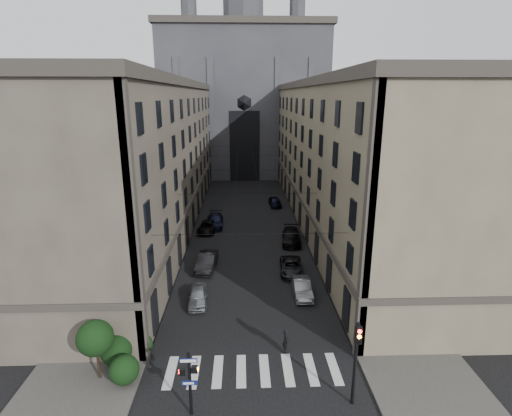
{
  "coord_description": "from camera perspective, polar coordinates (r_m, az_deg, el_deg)",
  "views": [
    {
      "loc": [
        -0.57,
        -16.73,
        17.02
      ],
      "look_at": [
        0.45,
        12.1,
        8.82
      ],
      "focal_mm": 28.0,
      "sensor_mm": 36.0,
      "label": 1
    }
  ],
  "objects": [
    {
      "name": "car_left_far",
      "position": [
        53.73,
        -5.9,
        -1.82
      ],
      "size": [
        2.27,
        5.41,
        1.56
      ],
      "primitive_type": "imported",
      "rotation": [
        0.0,
        0.0,
        0.02
      ],
      "color": "black",
      "rests_on": "ground"
    },
    {
      "name": "car_left_midnear",
      "position": [
        40.93,
        -7.04,
        -7.6
      ],
      "size": [
        2.13,
        5.02,
        1.61
      ],
      "primitive_type": "imported",
      "rotation": [
        0.0,
        0.0,
        -0.09
      ],
      "color": "black",
      "rests_on": "ground"
    },
    {
      "name": "car_right_midnear",
      "position": [
        40.05,
        5.05,
        -8.32
      ],
      "size": [
        2.47,
        4.83,
        1.31
      ],
      "primitive_type": "imported",
      "rotation": [
        0.0,
        0.0,
        -0.07
      ],
      "color": "black",
      "rests_on": "ground"
    },
    {
      "name": "building_left",
      "position": [
        54.82,
        -15.71,
        7.23
      ],
      "size": [
        13.6,
        60.6,
        18.85
      ],
      "color": "#474136",
      "rests_on": "ground"
    },
    {
      "name": "car_right_midfar",
      "position": [
        47.72,
        5.08,
        -4.09
      ],
      "size": [
        2.71,
        5.6,
        1.57
      ],
      "primitive_type": "imported",
      "rotation": [
        0.0,
        0.0,
        -0.1
      ],
      "color": "black",
      "rests_on": "ground"
    },
    {
      "name": "car_left_midfar",
      "position": [
        51.81,
        -6.93,
        -2.67
      ],
      "size": [
        2.65,
        4.89,
        1.3
      ],
      "primitive_type": "imported",
      "rotation": [
        0.0,
        0.0,
        -0.11
      ],
      "color": "black",
      "rests_on": "ground"
    },
    {
      "name": "sidewalk_right",
      "position": [
        56.48,
        9.38,
        -1.81
      ],
      "size": [
        7.0,
        80.0,
        0.15
      ],
      "primitive_type": "cube",
      "color": "#383533",
      "rests_on": "ground"
    },
    {
      "name": "car_left_near",
      "position": [
        34.79,
        -8.31,
        -12.34
      ],
      "size": [
        1.78,
        4.03,
        1.35
      ],
      "primitive_type": "imported",
      "rotation": [
        0.0,
        0.0,
        0.05
      ],
      "color": "gray",
      "rests_on": "ground"
    },
    {
      "name": "car_right_near",
      "position": [
        35.93,
        6.57,
        -11.27
      ],
      "size": [
        1.49,
        4.24,
        1.4
      ],
      "primitive_type": "imported",
      "rotation": [
        0.0,
        0.0,
        -0.0
      ],
      "color": "gray",
      "rests_on": "ground"
    },
    {
      "name": "tram_wires",
      "position": [
        53.27,
        -1.39,
        5.29
      ],
      "size": [
        14.0,
        60.0,
        0.43
      ],
      "color": "black",
      "rests_on": "ground"
    },
    {
      "name": "pedestrian_signal_left",
      "position": [
        23.6,
        -9.49,
        -22.9
      ],
      "size": [
        1.02,
        0.38,
        4.0
      ],
      "color": "black",
      "rests_on": "ground"
    },
    {
      "name": "zebra_crossing",
      "position": [
        27.61,
        -0.44,
        -22.18
      ],
      "size": [
        11.0,
        3.2,
        0.01
      ],
      "primitive_type": "cube",
      "color": "beige",
      "rests_on": "ground"
    },
    {
      "name": "gothic_tower",
      "position": [
        91.7,
        -1.74,
        16.34
      ],
      "size": [
        35.0,
        23.0,
        58.0
      ],
      "color": "#2D2D33",
      "rests_on": "ground"
    },
    {
      "name": "shrub_cluster",
      "position": [
        27.76,
        -19.78,
        -18.43
      ],
      "size": [
        3.9,
        4.4,
        3.9
      ],
      "color": "black",
      "rests_on": "sidewalk_left"
    },
    {
      "name": "sidewalk_left",
      "position": [
        56.27,
        -12.1,
        -2.03
      ],
      "size": [
        7.0,
        80.0,
        0.15
      ],
      "primitive_type": "cube",
      "color": "#383533",
      "rests_on": "ground"
    },
    {
      "name": "traffic_light_right",
      "position": [
        23.97,
        14.12,
        -19.63
      ],
      "size": [
        0.34,
        0.5,
        5.2
      ],
      "color": "black",
      "rests_on": "ground"
    },
    {
      "name": "building_right",
      "position": [
        55.1,
        12.83,
        7.47
      ],
      "size": [
        13.6,
        60.6,
        18.85
      ],
      "color": "brown",
      "rests_on": "ground"
    },
    {
      "name": "car_right_far",
      "position": [
        63.15,
        2.74,
        0.89
      ],
      "size": [
        2.03,
        4.39,
        1.46
      ],
      "primitive_type": "imported",
      "rotation": [
        0.0,
        0.0,
        0.07
      ],
      "color": "black",
      "rests_on": "ground"
    },
    {
      "name": "pedestrian",
      "position": [
        28.81,
        4.26,
        -18.33
      ],
      "size": [
        0.46,
        0.65,
        1.7
      ],
      "primitive_type": "imported",
      "rotation": [
        0.0,
        0.0,
        1.66
      ],
      "color": "black",
      "rests_on": "ground"
    }
  ]
}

